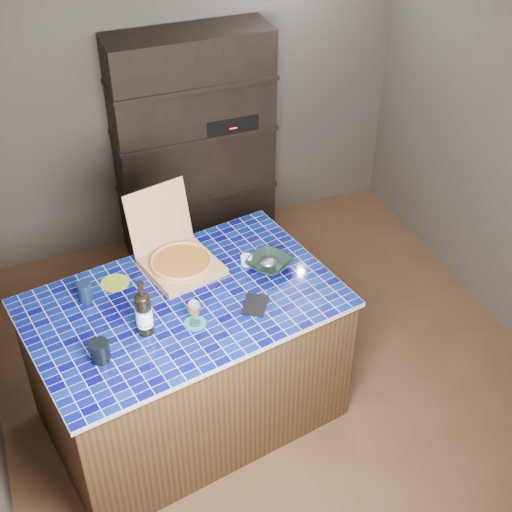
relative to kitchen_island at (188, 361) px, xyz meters
name	(u,v)px	position (x,y,z in m)	size (l,w,h in m)	color
room	(269,212)	(0.61, 0.23, 0.78)	(3.50, 3.50, 3.50)	brown
shelving_unit	(195,146)	(0.61, 1.76, 0.43)	(1.20, 0.41, 1.80)	black
kitchen_island	(188,361)	(0.00, 0.00, 0.00)	(1.89, 1.39, 0.94)	#44321B
pizza_box	(179,259)	(0.07, 0.30, 0.53)	(0.51, 0.57, 0.44)	tan
mead_bottle	(144,313)	(-0.25, -0.17, 0.60)	(0.09, 0.09, 0.34)	black
teal_trivet	(195,323)	(0.01, -0.20, 0.47)	(0.12, 0.12, 0.01)	#17777C
wine_glass	(194,308)	(0.01, -0.20, 0.59)	(0.07, 0.07, 0.16)	white
tumbler	(100,351)	(-0.52, -0.28, 0.53)	(0.10, 0.10, 0.11)	black
dvd_case	(255,305)	(0.36, -0.18, 0.48)	(0.12, 0.17, 0.01)	black
bowl	(269,264)	(0.56, 0.11, 0.50)	(0.25, 0.25, 0.06)	black
foil_contents	(269,263)	(0.56, 0.11, 0.51)	(0.11, 0.09, 0.05)	#A6A5B0
white_jar	(246,260)	(0.45, 0.19, 0.50)	(0.07, 0.07, 0.06)	silver
navy_cup	(85,292)	(-0.50, 0.20, 0.53)	(0.08, 0.08, 0.12)	black
green_trivet	(115,283)	(-0.32, 0.29, 0.47)	(0.16, 0.16, 0.01)	#81AA24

